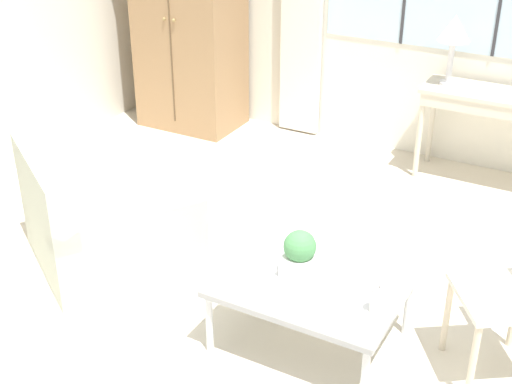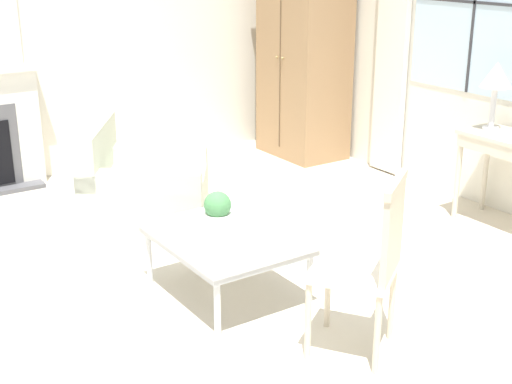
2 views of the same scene
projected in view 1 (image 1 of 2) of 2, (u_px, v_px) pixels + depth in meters
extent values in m
plane|color=beige|center=(270.00, 359.00, 3.84)|extent=(14.00, 14.00, 0.00)
cube|color=#93704C|center=(189.00, 12.00, 6.37)|extent=(0.89, 0.60, 2.13)
cube|color=brown|center=(170.00, 24.00, 6.15)|extent=(0.01, 0.01, 1.79)
sphere|color=#997F4C|center=(164.00, 19.00, 6.14)|extent=(0.03, 0.03, 0.03)
sphere|color=#997F4C|center=(174.00, 20.00, 6.10)|extent=(0.03, 0.03, 0.03)
cube|color=beige|center=(502.00, 95.00, 5.39)|extent=(1.18, 0.43, 0.03)
cube|color=beige|center=(501.00, 103.00, 5.42)|extent=(1.13, 0.41, 0.10)
cylinder|color=beige|center=(419.00, 135.00, 5.67)|extent=(0.04, 0.04, 0.72)
cylinder|color=beige|center=(432.00, 121.00, 5.93)|extent=(0.04, 0.04, 0.72)
cylinder|color=silver|center=(448.00, 83.00, 5.57)|extent=(0.13, 0.13, 0.02)
cylinder|color=silver|center=(450.00, 61.00, 5.49)|extent=(0.05, 0.05, 0.32)
cone|color=white|center=(455.00, 28.00, 5.37)|extent=(0.25, 0.25, 0.20)
cube|color=beige|center=(113.00, 231.00, 4.66)|extent=(1.31, 1.31, 0.40)
cube|color=beige|center=(44.00, 189.00, 4.31)|extent=(0.88, 0.65, 0.42)
cube|color=beige|center=(96.00, 198.00, 4.92)|extent=(0.68, 0.90, 0.54)
cube|color=beige|center=(131.00, 249.00, 4.33)|extent=(0.68, 0.90, 0.54)
cube|color=white|center=(503.00, 296.00, 3.55)|extent=(0.61, 0.61, 0.03)
cylinder|color=beige|center=(473.00, 362.00, 3.48)|extent=(0.04, 0.04, 0.47)
cylinder|color=beige|center=(447.00, 315.00, 3.81)|extent=(0.04, 0.04, 0.47)
cube|color=silver|center=(312.00, 279.00, 3.78)|extent=(0.99, 0.76, 0.03)
cube|color=#B1B3B8|center=(312.00, 284.00, 3.80)|extent=(0.97, 0.75, 0.04)
cylinder|color=silver|center=(209.00, 320.00, 3.82)|extent=(0.04, 0.04, 0.41)
cylinder|color=silver|center=(365.00, 375.00, 3.44)|extent=(0.04, 0.04, 0.41)
cylinder|color=silver|center=(268.00, 261.00, 4.33)|extent=(0.04, 0.04, 0.41)
cylinder|color=silver|center=(408.00, 303.00, 3.95)|extent=(0.04, 0.04, 0.41)
cube|color=white|center=(299.00, 265.00, 3.77)|extent=(0.17, 0.17, 0.12)
sphere|color=#47844C|center=(300.00, 246.00, 3.72)|extent=(0.17, 0.17, 0.17)
cylinder|color=silver|center=(377.00, 312.00, 3.49)|extent=(0.11, 0.11, 0.01)
cylinder|color=silver|center=(378.00, 300.00, 3.46)|extent=(0.08, 0.08, 0.14)
cylinder|color=black|center=(379.00, 287.00, 3.42)|extent=(0.00, 0.00, 0.01)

